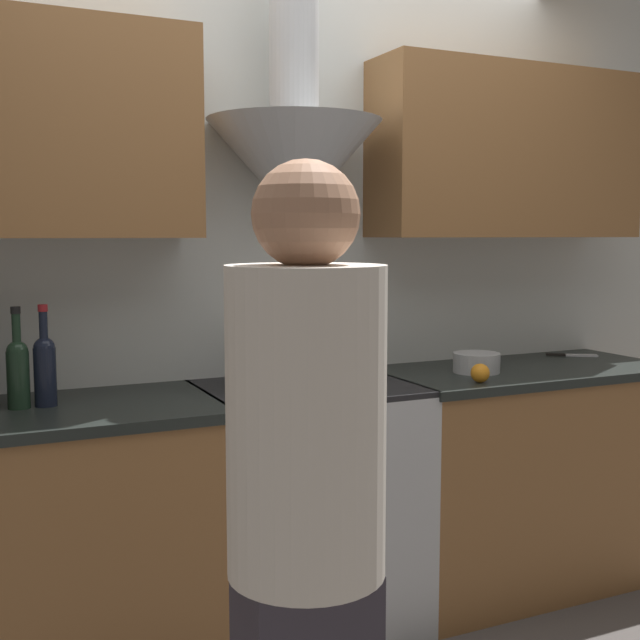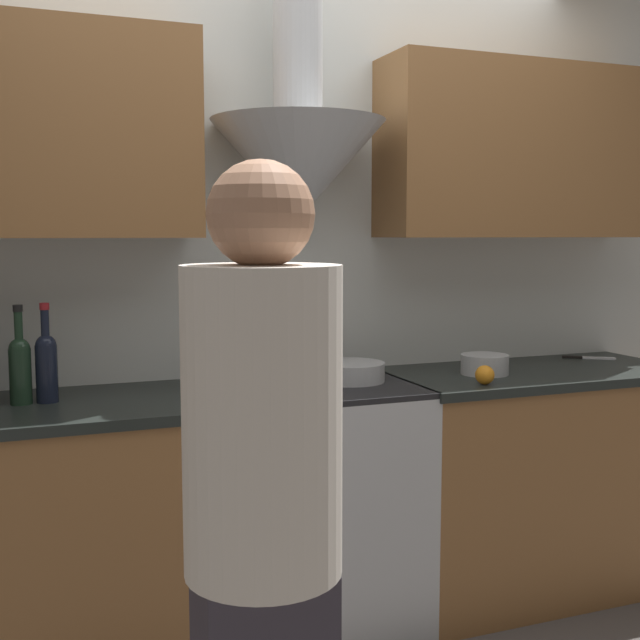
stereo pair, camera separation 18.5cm
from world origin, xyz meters
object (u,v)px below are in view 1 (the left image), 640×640
(orange_fruit, at_px, (480,373))
(saucepan, at_px, (477,363))
(wine_bottle_8, at_px, (45,366))
(wine_bottle_7, at_px, (18,369))
(stock_pot, at_px, (266,367))
(mixing_bowl, at_px, (347,371))
(stove_range, at_px, (308,506))
(person_foreground_left, at_px, (306,529))

(orange_fruit, height_order, saucepan, saucepan)
(wine_bottle_8, xyz_separation_m, saucepan, (1.63, -0.06, -0.09))
(orange_fruit, bearing_deg, wine_bottle_8, 170.58)
(orange_fruit, xyz_separation_m, saucepan, (0.12, 0.19, 0.00))
(wine_bottle_7, height_order, saucepan, wine_bottle_7)
(stock_pot, bearing_deg, orange_fruit, -14.31)
(wine_bottle_7, height_order, stock_pot, wine_bottle_7)
(mixing_bowl, height_order, saucepan, saucepan)
(stove_range, height_order, wine_bottle_8, wine_bottle_8)
(stock_pot, distance_m, orange_fruit, 0.80)
(stove_range, height_order, wine_bottle_7, wine_bottle_7)
(wine_bottle_8, relative_size, orange_fruit, 4.60)
(wine_bottle_8, height_order, person_foreground_left, person_foreground_left)
(orange_fruit, bearing_deg, mixing_bowl, 151.15)
(wine_bottle_8, height_order, stock_pot, wine_bottle_8)
(stove_range, bearing_deg, saucepan, -1.91)
(stock_pot, height_order, saucepan, stock_pot)
(wine_bottle_7, xyz_separation_m, stock_pot, (0.81, -0.05, -0.04))
(saucepan, bearing_deg, wine_bottle_8, 177.82)
(wine_bottle_7, height_order, orange_fruit, wine_bottle_7)
(stock_pot, bearing_deg, wine_bottle_8, 175.90)
(saucepan, bearing_deg, orange_fruit, -122.56)
(stove_range, xyz_separation_m, wine_bottle_7, (-0.98, 0.04, 0.58))
(stock_pot, distance_m, saucepan, 0.90)
(mixing_bowl, bearing_deg, saucepan, -5.25)
(wine_bottle_8, distance_m, mixing_bowl, 1.08)
(saucepan, height_order, person_foreground_left, person_foreground_left)
(mixing_bowl, height_order, person_foreground_left, person_foreground_left)
(mixing_bowl, distance_m, saucepan, 0.56)
(stock_pot, height_order, orange_fruit, stock_pot)
(wine_bottle_8, bearing_deg, saucepan, -2.18)
(stove_range, bearing_deg, mixing_bowl, 8.92)
(stove_range, relative_size, orange_fruit, 12.88)
(stock_pot, bearing_deg, mixing_bowl, 6.91)
(mixing_bowl, xyz_separation_m, saucepan, (0.55, -0.05, 0.00))
(wine_bottle_8, bearing_deg, orange_fruit, -9.42)
(orange_fruit, bearing_deg, saucepan, 57.44)
(wine_bottle_7, bearing_deg, mixing_bowl, -0.51)
(saucepan, xyz_separation_m, person_foreground_left, (-1.28, -1.22, -0.06))
(wine_bottle_7, relative_size, person_foreground_left, 0.20)
(wine_bottle_7, distance_m, wine_bottle_8, 0.08)
(mixing_bowl, distance_m, person_foreground_left, 1.47)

